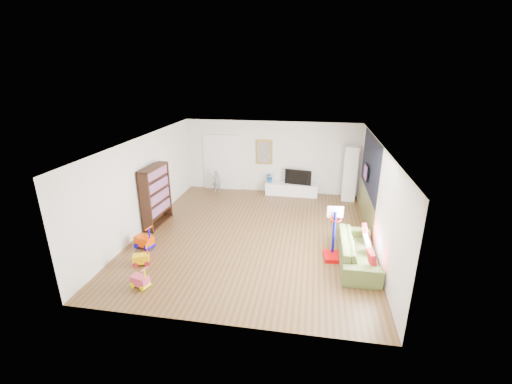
% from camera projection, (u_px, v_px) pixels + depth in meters
% --- Properties ---
extents(floor, '(6.50, 7.50, 0.00)m').
position_uv_depth(floor, '(254.00, 234.00, 9.86)').
color(floor, brown).
rests_on(floor, ground).
extents(ceiling, '(6.50, 7.50, 0.00)m').
position_uv_depth(ceiling, '(253.00, 141.00, 8.94)').
color(ceiling, white).
rests_on(ceiling, ground).
extents(wall_back, '(6.50, 0.00, 2.70)m').
position_uv_depth(wall_back, '(271.00, 157.00, 12.87)').
color(wall_back, silver).
rests_on(wall_back, ground).
extents(wall_front, '(6.50, 0.00, 2.70)m').
position_uv_depth(wall_front, '(216.00, 261.00, 5.92)').
color(wall_front, white).
rests_on(wall_front, ground).
extents(wall_left, '(0.00, 7.50, 2.70)m').
position_uv_depth(wall_left, '(143.00, 184.00, 9.91)').
color(wall_left, white).
rests_on(wall_left, ground).
extents(wall_right, '(0.00, 7.50, 2.70)m').
position_uv_depth(wall_right, '(377.00, 197.00, 8.89)').
color(wall_right, white).
rests_on(wall_right, ground).
extents(navy_accent, '(0.01, 3.20, 1.70)m').
position_uv_depth(navy_accent, '(370.00, 164.00, 10.02)').
color(navy_accent, black).
rests_on(navy_accent, wall_right).
extents(olive_wainscot, '(0.01, 3.20, 1.00)m').
position_uv_depth(olive_wainscot, '(365.00, 207.00, 10.48)').
color(olive_wainscot, brown).
rests_on(olive_wainscot, wall_right).
extents(doorway, '(1.45, 0.06, 2.10)m').
position_uv_depth(doorway, '(222.00, 163.00, 13.24)').
color(doorway, white).
rests_on(doorway, ground).
extents(painting_back, '(0.62, 0.06, 0.92)m').
position_uv_depth(painting_back, '(264.00, 152.00, 12.81)').
color(painting_back, gold).
rests_on(painting_back, wall_back).
extents(artwork_right, '(0.04, 0.56, 0.46)m').
position_uv_depth(artwork_right, '(366.00, 172.00, 10.31)').
color(artwork_right, '#7F3F8C').
rests_on(artwork_right, wall_right).
extents(media_console, '(1.94, 0.51, 0.45)m').
position_uv_depth(media_console, '(292.00, 189.00, 12.84)').
color(media_console, white).
rests_on(media_console, ground).
extents(tall_cabinet, '(0.49, 0.49, 1.98)m').
position_uv_depth(tall_cabinet, '(350.00, 174.00, 12.12)').
color(tall_cabinet, white).
rests_on(tall_cabinet, ground).
extents(bookshelf, '(0.41, 1.27, 1.83)m').
position_uv_depth(bookshelf, '(156.00, 196.00, 10.19)').
color(bookshelf, black).
rests_on(bookshelf, ground).
extents(sofa, '(0.87, 2.22, 0.65)m').
position_uv_depth(sofa, '(358.00, 251.00, 8.31)').
color(sofa, '#576931').
rests_on(sofa, ground).
extents(basketball_hoop, '(0.51, 0.60, 1.33)m').
position_uv_depth(basketball_hoop, '(335.00, 234.00, 8.38)').
color(basketball_hoop, '#CD0305').
rests_on(basketball_hoop, ground).
extents(ride_on_yellow, '(0.43, 0.35, 0.50)m').
position_uv_depth(ride_on_yellow, '(141.00, 255.00, 8.25)').
color(ride_on_yellow, '#F3C100').
rests_on(ride_on_yellow, ground).
extents(ride_on_orange, '(0.52, 0.39, 0.62)m').
position_uv_depth(ride_on_orange, '(144.00, 237.00, 9.01)').
color(ride_on_orange, '#E34000').
rests_on(ride_on_orange, ground).
extents(ride_on_pink, '(0.43, 0.33, 0.50)m').
position_uv_depth(ride_on_pink, '(140.00, 277.00, 7.39)').
color(ride_on_pink, '#D13B58').
rests_on(ride_on_pink, ground).
extents(child, '(0.34, 0.25, 0.86)m').
position_uv_depth(child, '(217.00, 181.00, 13.11)').
color(child, gray).
rests_on(child, ground).
extents(tv, '(0.99, 0.28, 0.56)m').
position_uv_depth(tv, '(299.00, 177.00, 12.64)').
color(tv, black).
rests_on(tv, media_console).
extents(vase_plant, '(0.43, 0.39, 0.39)m').
position_uv_depth(vase_plant, '(270.00, 177.00, 12.86)').
color(vase_plant, '#1A529B').
rests_on(vase_plant, media_console).
extents(pillow_left, '(0.17, 0.38, 0.37)m').
position_uv_depth(pillow_left, '(372.00, 259.00, 7.60)').
color(pillow_left, '#B1161E').
rests_on(pillow_left, sofa).
extents(pillow_center, '(0.12, 0.40, 0.40)m').
position_uv_depth(pillow_center, '(367.00, 245.00, 8.22)').
color(pillow_center, white).
rests_on(pillow_center, sofa).
extents(pillow_right, '(0.15, 0.42, 0.41)m').
position_uv_depth(pillow_right, '(365.00, 233.00, 8.78)').
color(pillow_right, red).
rests_on(pillow_right, sofa).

